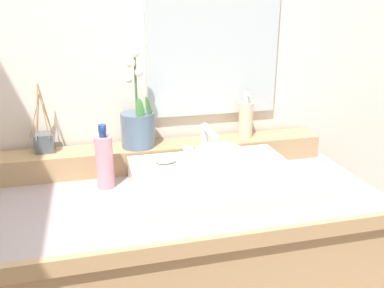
# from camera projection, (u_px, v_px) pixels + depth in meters

# --- Properties ---
(wall_back) EXTENTS (2.70, 0.20, 2.47)m
(wall_back) POSITION_uv_depth(u_px,v_px,m) (153.00, 44.00, 1.49)
(wall_back) COLOR silver
(wall_back) RESTS_ON ground
(back_ledge) EXTENTS (1.14, 0.12, 0.08)m
(back_ledge) POSITION_uv_depth(u_px,v_px,m) (164.00, 155.00, 1.45)
(back_ledge) COLOR tan
(back_ledge) RESTS_ON vanity_cabinet
(sink_basin) EXTENTS (0.49, 0.40, 0.29)m
(sink_basin) POSITION_uv_depth(u_px,v_px,m) (218.00, 186.00, 1.22)
(sink_basin) COLOR white
(sink_basin) RESTS_ON vanity_cabinet
(soap_bar) EXTENTS (0.07, 0.04, 0.02)m
(soap_bar) POSITION_uv_depth(u_px,v_px,m) (165.00, 160.00, 1.28)
(soap_bar) COLOR beige
(soap_bar) RESTS_ON sink_basin
(potted_plant) EXTENTS (0.11, 0.11, 0.33)m
(potted_plant) POSITION_uv_depth(u_px,v_px,m) (138.00, 125.00, 1.39)
(potted_plant) COLOR slate
(potted_plant) RESTS_ON back_ledge
(soap_dispenser) EXTENTS (0.05, 0.05, 0.16)m
(soap_dispenser) POSITION_uv_depth(u_px,v_px,m) (246.00, 119.00, 1.49)
(soap_dispenser) COLOR #DCB491
(soap_dispenser) RESTS_ON back_ledge
(reed_diffuser) EXTENTS (0.08, 0.09, 0.23)m
(reed_diffuser) POSITION_uv_depth(u_px,v_px,m) (45.00, 141.00, 1.35)
(reed_diffuser) COLOR #4C555C
(reed_diffuser) RESTS_ON back_ledge
(lotion_bottle) EXTENTS (0.05, 0.06, 0.20)m
(lotion_bottle) POSITION_uv_depth(u_px,v_px,m) (105.00, 161.00, 1.27)
(lotion_bottle) COLOR pink
(lotion_bottle) RESTS_ON vanity_cabinet
(mirror) EXTENTS (0.47, 0.02, 0.51)m
(mirror) POSITION_uv_depth(u_px,v_px,m) (214.00, 43.00, 1.43)
(mirror) COLOR silver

